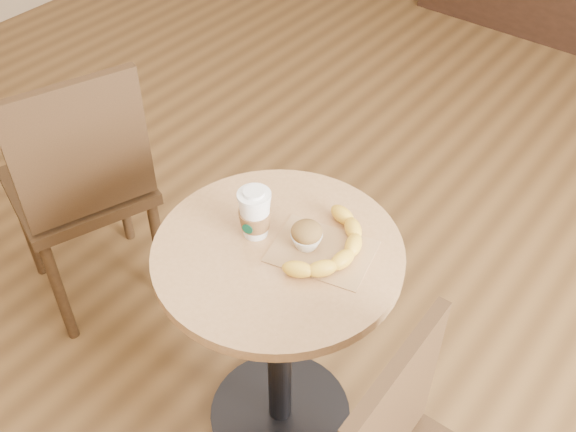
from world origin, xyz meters
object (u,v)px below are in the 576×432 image
object	(u,v)px
coffee_cup	(255,215)
cafe_table	(279,315)
banana	(332,247)
muffin	(307,235)
chair_left	(81,185)

from	to	relation	value
coffee_cup	cafe_table	bearing A→B (deg)	-20.16
banana	coffee_cup	bearing A→B (deg)	-164.49
muffin	banana	size ratio (longest dim) A/B	0.27
chair_left	banana	size ratio (longest dim) A/B	3.29
cafe_table	chair_left	xyz separation A→B (m)	(-0.82, 0.01, 0.03)
chair_left	coffee_cup	world-z (taller)	chair_left
cafe_table	banana	bearing A→B (deg)	31.55
coffee_cup	muffin	world-z (taller)	coffee_cup
chair_left	coffee_cup	distance (m)	0.79
chair_left	banana	xyz separation A→B (m)	(0.93, 0.06, 0.24)
banana	muffin	bearing A→B (deg)	-166.37
banana	chair_left	bearing A→B (deg)	-177.82
chair_left	banana	distance (m)	0.96
coffee_cup	muffin	size ratio (longest dim) A/B	1.76
cafe_table	banana	distance (m)	0.30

